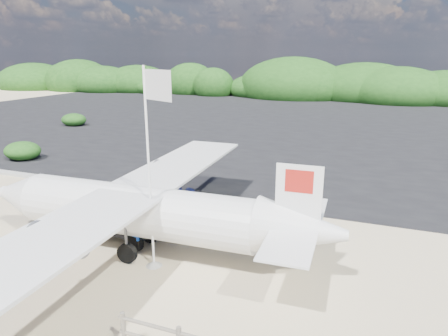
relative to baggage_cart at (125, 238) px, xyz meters
The scene contains 10 objects.
ground 0.55m from the baggage_cart, 20.40° to the right, with size 160.00×160.00×0.00m, color beige.
asphalt_apron 29.81m from the baggage_cart, 89.00° to the left, with size 90.00×50.00×0.04m, color #B2B2B2, non-canonical shape.
vegetation_band 54.81m from the baggage_cart, 89.46° to the left, with size 124.00×8.00×4.40m, color #B2B2B2, non-canonical shape.
baggage_cart is the anchor object (origin of this frame).
flagpole 2.62m from the baggage_cart, 34.51° to the right, with size 1.32×0.55×6.62m, color white, non-canonical shape.
signboard 1.29m from the baggage_cart, 28.39° to the left, with size 1.47×0.14×1.21m, color maroon, non-canonical shape.
crew_a 4.33m from the baggage_cart, 89.66° to the left, with size 0.70×0.46×1.91m, color #141A4C.
crew_b 2.73m from the baggage_cart, 35.74° to the left, with size 0.90×0.70×1.85m, color #141A4C.
crew_c 2.89m from the baggage_cart, 103.37° to the left, with size 1.03×0.43×1.76m, color #141A4C.
aircraft_small 35.35m from the baggage_cart, 109.94° to the left, with size 6.67×6.67×2.40m, color #B2B2B2, non-canonical shape.
Camera 1 is at (8.18, -11.80, 6.93)m, focal length 32.00 mm.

